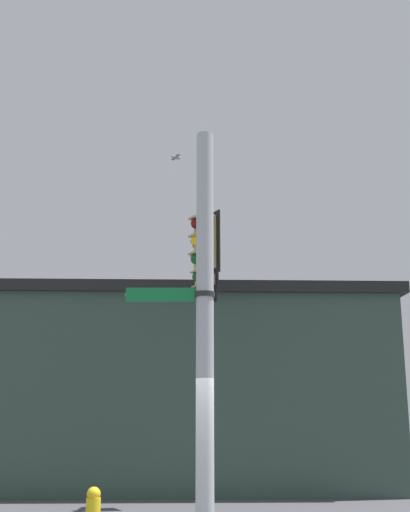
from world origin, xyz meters
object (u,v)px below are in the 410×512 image
object	(u,v)px
traffic_light_nearest_pole	(204,242)
street_name_sign	(183,295)
traffic_light_mid_outer	(204,277)
traffic_light_mid_inner	(204,261)
bird_flying	(176,157)

from	to	relation	value
traffic_light_nearest_pole	street_name_sign	world-z (taller)	traffic_light_nearest_pole
traffic_light_nearest_pole	traffic_light_mid_outer	world-z (taller)	same
traffic_light_mid_outer	traffic_light_nearest_pole	bearing A→B (deg)	151.41
traffic_light_mid_inner	street_name_sign	distance (m)	4.02
traffic_light_mid_outer	bird_flying	size ratio (longest dim) A/B	3.69
traffic_light_mid_inner	bird_flying	world-z (taller)	bird_flying
bird_flying	street_name_sign	bearing A→B (deg)	155.68
traffic_light_mid_inner	traffic_light_mid_outer	bearing A→B (deg)	-28.59
traffic_light_mid_inner	street_name_sign	world-z (taller)	traffic_light_mid_inner
traffic_light_mid_outer	bird_flying	bearing A→B (deg)	80.50
traffic_light_mid_inner	bird_flying	distance (m)	3.34
street_name_sign	bird_flying	xyz separation A→B (m)	(4.69, -2.12, 4.38)
traffic_light_nearest_pole	traffic_light_mid_inner	bearing A→B (deg)	-28.59
traffic_light_mid_outer	traffic_light_mid_inner	bearing A→B (deg)	151.41
bird_flying	traffic_light_mid_outer	bearing A→B (deg)	-99.50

